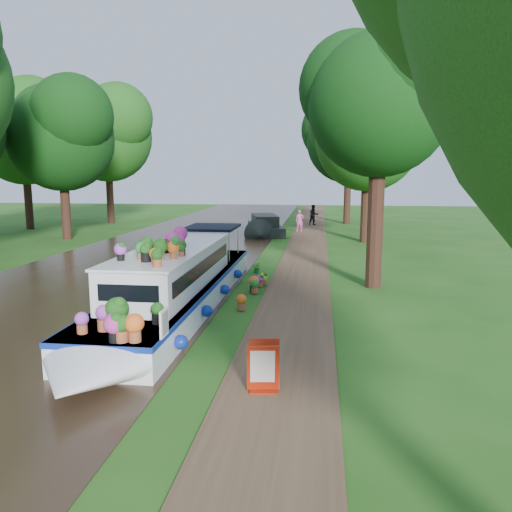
{
  "coord_description": "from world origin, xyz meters",
  "views": [
    {
      "loc": [
        1.91,
        -14.65,
        3.96
      ],
      "look_at": [
        -0.16,
        1.33,
        1.3
      ],
      "focal_mm": 35.0,
      "sensor_mm": 36.0,
      "label": 1
    }
  ],
  "objects_px": {
    "plant_boat": "(174,283)",
    "pedestrian_pink": "(300,221)",
    "pedestrian_dark": "(314,215)",
    "sandwich_board": "(263,369)",
    "second_boat": "(265,226)"
  },
  "relations": [
    {
      "from": "plant_boat",
      "to": "pedestrian_pink",
      "type": "relative_size",
      "value": 8.81
    },
    {
      "from": "plant_boat",
      "to": "sandwich_board",
      "type": "height_order",
      "value": "plant_boat"
    },
    {
      "from": "pedestrian_dark",
      "to": "sandwich_board",
      "type": "bearing_deg",
      "value": -113.81
    },
    {
      "from": "second_boat",
      "to": "sandwich_board",
      "type": "relative_size",
      "value": 7.48
    },
    {
      "from": "plant_boat",
      "to": "second_boat",
      "type": "height_order",
      "value": "plant_boat"
    },
    {
      "from": "pedestrian_pink",
      "to": "pedestrian_dark",
      "type": "distance_m",
      "value": 4.68
    },
    {
      "from": "sandwich_board",
      "to": "pedestrian_dark",
      "type": "bearing_deg",
      "value": 81.37
    },
    {
      "from": "second_boat",
      "to": "pedestrian_dark",
      "type": "distance_m",
      "value": 6.65
    },
    {
      "from": "plant_boat",
      "to": "sandwich_board",
      "type": "xyz_separation_m",
      "value": [
        3.18,
        -5.09,
        -0.41
      ]
    },
    {
      "from": "plant_boat",
      "to": "pedestrian_dark",
      "type": "xyz_separation_m",
      "value": [
        3.63,
        24.99,
        -0.03
      ]
    },
    {
      "from": "plant_boat",
      "to": "pedestrian_pink",
      "type": "xyz_separation_m",
      "value": [
        2.75,
        20.4,
        -0.06
      ]
    },
    {
      "from": "sandwich_board",
      "to": "pedestrian_pink",
      "type": "bearing_deg",
      "value": 83.2
    },
    {
      "from": "plant_boat",
      "to": "pedestrian_pink",
      "type": "distance_m",
      "value": 20.58
    },
    {
      "from": "plant_boat",
      "to": "pedestrian_dark",
      "type": "bearing_deg",
      "value": 81.73
    },
    {
      "from": "pedestrian_dark",
      "to": "plant_boat",
      "type": "bearing_deg",
      "value": -121.21
    }
  ]
}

